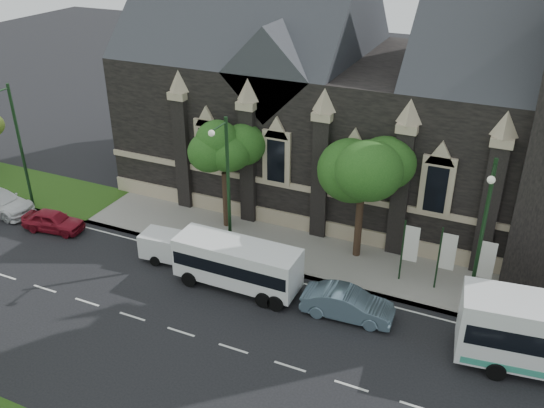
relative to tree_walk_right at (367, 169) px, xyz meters
The scene contains 15 objects.
ground 12.61m from the tree_walk_right, 106.69° to the right, with size 160.00×160.00×0.00m, color black.
sidewalk 6.69m from the tree_walk_right, 159.33° to the right, with size 80.00×5.00×0.15m, color gray.
museum 8.62m from the tree_walk_right, 76.72° to the left, with size 40.00×17.70×29.90m.
tree_walk_right is the anchor object (origin of this frame).
tree_walk_left 9.01m from the tree_walk_right, behind, with size 3.91×3.91×7.64m.
street_lamp_near 7.72m from the tree_walk_right, 28.06° to the right, with size 0.36×1.88×9.00m.
street_lamp_mid 8.10m from the tree_walk_right, 153.35° to the right, with size 0.36×1.88×9.00m.
street_lamp_far 23.50m from the tree_walk_right, behind, with size 0.36×1.88×9.00m.
banner_flag_left 4.92m from the tree_walk_right, 29.10° to the right, with size 0.90×0.10×4.00m.
banner_flag_center 6.36m from the tree_walk_right, 18.64° to the right, with size 0.90×0.10×4.00m.
banner_flag_right 8.05m from the tree_walk_right, 13.60° to the right, with size 0.90×0.10×4.00m.
shuttle_bus 9.09m from the tree_walk_right, 132.07° to the right, with size 7.14×2.54×2.75m.
box_trailer 13.08m from the tree_walk_right, 154.16° to the right, with size 3.33×1.96×1.75m.
sedan 7.90m from the tree_walk_right, 80.04° to the right, with size 1.67×4.80×1.58m, color slate.
car_far_red 20.79m from the tree_walk_right, 164.58° to the right, with size 1.66×4.14×1.41m, color maroon.
Camera 1 is at (10.75, -19.14, 19.32)m, focal length 38.33 mm.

